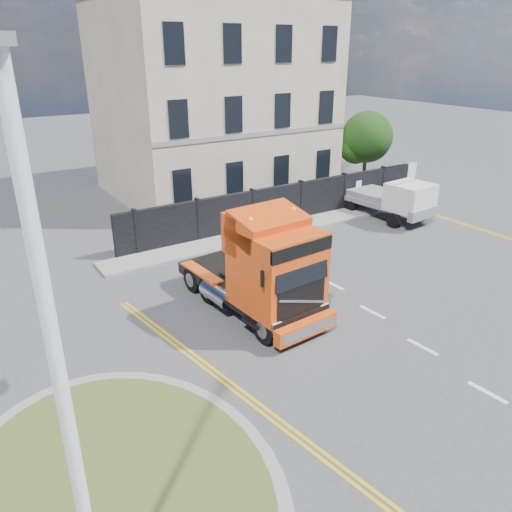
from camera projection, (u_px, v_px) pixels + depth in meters
ground at (298, 332)px, 16.10m from camera, size 120.00×120.00×0.00m
traffic_island at (115, 491)px, 10.25m from camera, size 6.80×6.80×0.17m
hoarding_fence at (294, 202)px, 25.95m from camera, size 18.80×0.25×2.00m
georgian_building at (213, 96)px, 29.61m from camera, size 12.30×10.30×12.80m
tree at (364, 140)px, 31.46m from camera, size 3.20×3.20×4.80m
pavement_far at (295, 226)px, 25.34m from camera, size 20.00×1.60×0.12m
truck at (265, 271)px, 16.40m from camera, size 2.70×6.34×3.72m
flatbed_pickup at (400, 200)px, 25.85m from camera, size 2.47×5.26×2.12m
lamppost_island at (63, 395)px, 6.22m from camera, size 0.27×0.53×8.65m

